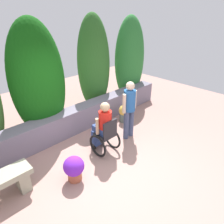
% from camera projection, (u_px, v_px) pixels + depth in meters
% --- Properties ---
extents(ground_plane, '(12.63, 12.63, 0.00)m').
position_uv_depth(ground_plane, '(111.00, 168.00, 4.43)').
color(ground_plane, '#A37B72').
extents(stone_retaining_wall, '(7.39, 0.45, 0.68)m').
position_uv_depth(stone_retaining_wall, '(64.00, 124.00, 5.46)').
color(stone_retaining_wall, slate).
rests_on(stone_retaining_wall, ground).
extents(hedge_backdrop, '(7.51, 1.16, 3.08)m').
position_uv_depth(hedge_backdrop, '(58.00, 78.00, 5.51)').
color(hedge_backdrop, '#1E6022').
rests_on(hedge_backdrop, ground).
extents(person_in_wheelchair, '(0.53, 0.66, 1.33)m').
position_uv_depth(person_in_wheelchair, '(104.00, 129.00, 4.69)').
color(person_in_wheelchair, black).
rests_on(person_in_wheelchair, ground).
extents(person_standing_companion, '(0.49, 0.30, 1.58)m').
position_uv_depth(person_standing_companion, '(129.00, 107.00, 5.12)').
color(person_standing_companion, '#3E4969').
rests_on(person_standing_companion, ground).
extents(flower_pot_purple_near, '(0.31, 0.31, 0.54)m').
position_uv_depth(flower_pot_purple_near, '(124.00, 113.00, 6.15)').
color(flower_pot_purple_near, '#516056').
rests_on(flower_pot_purple_near, ground).
extents(flower_pot_terracotta_by_wall, '(0.42, 0.42, 0.55)m').
position_uv_depth(flower_pot_terracotta_by_wall, '(74.00, 168.00, 4.01)').
color(flower_pot_terracotta_by_wall, '#AD573E').
rests_on(flower_pot_terracotta_by_wall, ground).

